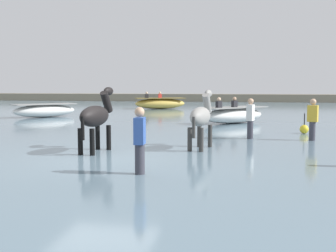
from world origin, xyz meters
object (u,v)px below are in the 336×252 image
boat_mid_outer (45,110)px  person_wading_mid (250,121)px  person_spectator_far (140,145)px  horse_lead_black (96,118)px  person_wading_close (312,122)px  horse_trailing_grey (201,118)px  boat_distant_east (160,103)px  channel_buoy (304,129)px  boat_near_starboard (233,115)px

boat_mid_outer → person_wading_mid: (11.37, -7.93, 0.23)m
person_spectator_far → horse_lead_black: bearing=125.6°
boat_mid_outer → person_wading_close: size_ratio=2.17×
boat_mid_outer → person_wading_mid: size_ratio=2.17×
boat_mid_outer → person_wading_mid: bearing=-34.9°
horse_trailing_grey → boat_distant_east: 20.66m
boat_distant_east → person_wading_mid: person_wading_mid is taller
boat_mid_outer → person_spectator_far: bearing=-57.2°
boat_mid_outer → person_spectator_far: person_spectator_far is taller
horse_trailing_grey → person_wading_mid: 2.90m
horse_trailing_grey → person_spectator_far: 3.80m
horse_trailing_grey → horse_lead_black: bearing=-158.4°
horse_lead_black → boat_mid_outer: 13.63m
boat_mid_outer → channel_buoy: 14.66m
boat_distant_east → person_wading_mid: 18.67m
boat_mid_outer → person_wading_mid: 13.86m
horse_trailing_grey → channel_buoy: (3.41, 4.47, -0.70)m
boat_distant_east → boat_mid_outer: 10.67m
person_spectator_far → boat_mid_outer: bearing=122.8°
person_wading_close → boat_distant_east: bearing=116.1°
boat_distant_east → person_wading_close: (8.59, -17.55, 0.18)m
person_wading_close → channel_buoy: person_wading_close is taller
person_spectator_far → channel_buoy: bearing=62.3°
person_wading_mid → boat_mid_outer: bearing=145.1°
person_wading_close → channel_buoy: bearing=89.5°
boat_near_starboard → person_spectator_far: bearing=-97.2°
person_wading_close → horse_trailing_grey: bearing=-144.2°
boat_near_starboard → person_wading_close: person_wading_close is taller
horse_lead_black → boat_mid_outer: (-7.24, 11.54, -0.55)m
horse_trailing_grey → boat_mid_outer: horse_trailing_grey is taller
boat_distant_east → boat_near_starboard: boat_distant_east is taller
boat_mid_outer → person_wading_close: bearing=-30.9°
horse_lead_black → boat_distant_east: 21.23m
person_wading_mid → person_spectator_far: bearing=-110.0°
horse_trailing_grey → person_wading_mid: (1.40, 2.53, -0.27)m
person_spectator_far → channel_buoy: size_ratio=2.16×
boat_near_starboard → channel_buoy: size_ratio=4.79×
horse_lead_black → person_wading_close: (6.12, 3.53, -0.32)m
horse_trailing_grey → person_wading_mid: bearing=61.0°
boat_distant_east → channel_buoy: boat_distant_east is taller
horse_lead_black → boat_distant_east: size_ratio=0.49×
horse_lead_black → boat_near_starboard: 10.15m
person_wading_close → channel_buoy: (0.02, 2.02, -0.43)m
person_wading_close → channel_buoy: 2.07m
boat_near_starboard → person_wading_mid: size_ratio=2.22×
horse_trailing_grey → person_wading_close: 4.19m
person_spectator_far → person_wading_close: 7.47m
boat_near_starboard → person_spectator_far: (-1.54, -12.15, 0.21)m
boat_mid_outer → person_wading_close: 15.58m
person_spectator_far → boat_distant_east: bearing=100.4°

